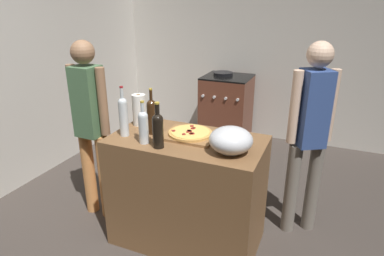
{
  "coord_description": "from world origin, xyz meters",
  "views": [
    {
      "loc": [
        1.08,
        -1.45,
        1.88
      ],
      "look_at": [
        0.14,
        0.75,
        0.96
      ],
      "focal_mm": 31.38,
      "sensor_mm": 36.0,
      "label": 1
    }
  ],
  "objects_px": {
    "pizza": "(190,133)",
    "stove": "(226,109)",
    "person_in_stripes": "(91,122)",
    "person_in_red": "(310,131)",
    "wine_bottle_dark": "(143,125)",
    "wine_bottle_green": "(158,129)",
    "mixing_bowl": "(231,140)",
    "wine_bottle_clear": "(123,115)",
    "wine_bottle_amber": "(152,115)",
    "paper_towel_roll": "(139,110)"
  },
  "relations": [
    {
      "from": "wine_bottle_green",
      "to": "person_in_red",
      "type": "bearing_deg",
      "value": 37.13
    },
    {
      "from": "wine_bottle_clear",
      "to": "wine_bottle_dark",
      "type": "height_order",
      "value": "wine_bottle_clear"
    },
    {
      "from": "wine_bottle_green",
      "to": "person_in_red",
      "type": "height_order",
      "value": "person_in_red"
    },
    {
      "from": "wine_bottle_dark",
      "to": "wine_bottle_clear",
      "type": "bearing_deg",
      "value": 162.97
    },
    {
      "from": "mixing_bowl",
      "to": "person_in_stripes",
      "type": "bearing_deg",
      "value": 174.31
    },
    {
      "from": "wine_bottle_dark",
      "to": "paper_towel_roll",
      "type": "bearing_deg",
      "value": 125.74
    },
    {
      "from": "mixing_bowl",
      "to": "wine_bottle_green",
      "type": "xyz_separation_m",
      "value": [
        -0.49,
        -0.11,
        0.05
      ]
    },
    {
      "from": "mixing_bowl",
      "to": "paper_towel_roll",
      "type": "distance_m",
      "value": 0.88
    },
    {
      "from": "pizza",
      "to": "wine_bottle_dark",
      "type": "distance_m",
      "value": 0.37
    },
    {
      "from": "paper_towel_roll",
      "to": "wine_bottle_dark",
      "type": "xyz_separation_m",
      "value": [
        0.23,
        -0.31,
        0.01
      ]
    },
    {
      "from": "person_in_stripes",
      "to": "person_in_red",
      "type": "distance_m",
      "value": 1.8
    },
    {
      "from": "person_in_red",
      "to": "person_in_stripes",
      "type": "bearing_deg",
      "value": -164.52
    },
    {
      "from": "person_in_stripes",
      "to": "wine_bottle_amber",
      "type": "bearing_deg",
      "value": -2.74
    },
    {
      "from": "wine_bottle_clear",
      "to": "stove",
      "type": "xyz_separation_m",
      "value": [
        0.11,
        2.26,
        -0.61
      ]
    },
    {
      "from": "wine_bottle_amber",
      "to": "wine_bottle_dark",
      "type": "bearing_deg",
      "value": -79.35
    },
    {
      "from": "wine_bottle_dark",
      "to": "wine_bottle_green",
      "type": "distance_m",
      "value": 0.14
    },
    {
      "from": "paper_towel_roll",
      "to": "person_in_stripes",
      "type": "height_order",
      "value": "person_in_stripes"
    },
    {
      "from": "pizza",
      "to": "person_in_stripes",
      "type": "bearing_deg",
      "value": -178.34
    },
    {
      "from": "wine_bottle_green",
      "to": "wine_bottle_dark",
      "type": "bearing_deg",
      "value": 167.68
    },
    {
      "from": "pizza",
      "to": "stove",
      "type": "height_order",
      "value": "stove"
    },
    {
      "from": "wine_bottle_clear",
      "to": "person_in_stripes",
      "type": "bearing_deg",
      "value": 161.53
    },
    {
      "from": "paper_towel_roll",
      "to": "wine_bottle_dark",
      "type": "height_order",
      "value": "wine_bottle_dark"
    },
    {
      "from": "wine_bottle_dark",
      "to": "pizza",
      "type": "bearing_deg",
      "value": 42.39
    },
    {
      "from": "wine_bottle_dark",
      "to": "person_in_stripes",
      "type": "distance_m",
      "value": 0.7
    },
    {
      "from": "wine_bottle_green",
      "to": "stove",
      "type": "distance_m",
      "value": 2.43
    },
    {
      "from": "wine_bottle_clear",
      "to": "person_in_red",
      "type": "bearing_deg",
      "value": 25.9
    },
    {
      "from": "mixing_bowl",
      "to": "paper_towel_roll",
      "type": "xyz_separation_m",
      "value": [
        -0.85,
        0.23,
        0.04
      ]
    },
    {
      "from": "pizza",
      "to": "mixing_bowl",
      "type": "height_order",
      "value": "mixing_bowl"
    },
    {
      "from": "paper_towel_roll",
      "to": "wine_bottle_clear",
      "type": "height_order",
      "value": "wine_bottle_clear"
    },
    {
      "from": "paper_towel_roll",
      "to": "person_in_red",
      "type": "height_order",
      "value": "person_in_red"
    },
    {
      "from": "wine_bottle_green",
      "to": "stove",
      "type": "relative_size",
      "value": 0.34
    },
    {
      "from": "wine_bottle_amber",
      "to": "person_in_stripes",
      "type": "distance_m",
      "value": 0.63
    },
    {
      "from": "mixing_bowl",
      "to": "wine_bottle_clear",
      "type": "distance_m",
      "value": 0.83
    },
    {
      "from": "paper_towel_roll",
      "to": "person_in_stripes",
      "type": "relative_size",
      "value": 0.16
    },
    {
      "from": "wine_bottle_amber",
      "to": "wine_bottle_clear",
      "type": "bearing_deg",
      "value": -145.78
    },
    {
      "from": "stove",
      "to": "person_in_red",
      "type": "relative_size",
      "value": 0.6
    },
    {
      "from": "wine_bottle_clear",
      "to": "person_in_stripes",
      "type": "distance_m",
      "value": 0.49
    },
    {
      "from": "wine_bottle_green",
      "to": "stove",
      "type": "bearing_deg",
      "value": 95.55
    },
    {
      "from": "person_in_stripes",
      "to": "person_in_red",
      "type": "height_order",
      "value": "person_in_red"
    },
    {
      "from": "paper_towel_roll",
      "to": "wine_bottle_green",
      "type": "height_order",
      "value": "wine_bottle_green"
    },
    {
      "from": "wine_bottle_amber",
      "to": "person_in_red",
      "type": "bearing_deg",
      "value": 24.49
    },
    {
      "from": "wine_bottle_clear",
      "to": "person_in_red",
      "type": "height_order",
      "value": "person_in_red"
    },
    {
      "from": "wine_bottle_dark",
      "to": "person_in_stripes",
      "type": "bearing_deg",
      "value": 161.98
    },
    {
      "from": "paper_towel_roll",
      "to": "wine_bottle_amber",
      "type": "xyz_separation_m",
      "value": [
        0.19,
        -0.13,
        0.02
      ]
    },
    {
      "from": "wine_bottle_amber",
      "to": "mixing_bowl",
      "type": "bearing_deg",
      "value": -8.43
    },
    {
      "from": "wine_bottle_green",
      "to": "wine_bottle_clear",
      "type": "bearing_deg",
      "value": 164.78
    },
    {
      "from": "paper_towel_roll",
      "to": "person_in_red",
      "type": "relative_size",
      "value": 0.16
    },
    {
      "from": "person_in_stripes",
      "to": "person_in_red",
      "type": "xyz_separation_m",
      "value": [
        1.73,
        0.48,
        0.01
      ]
    },
    {
      "from": "pizza",
      "to": "stove",
      "type": "distance_m",
      "value": 2.16
    },
    {
      "from": "wine_bottle_dark",
      "to": "stove",
      "type": "relative_size",
      "value": 0.33
    }
  ]
}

